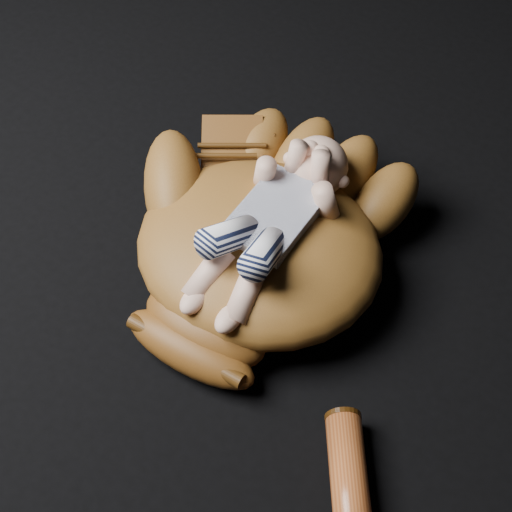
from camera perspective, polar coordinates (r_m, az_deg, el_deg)
name	(u,v)px	position (r m, az deg, el deg)	size (l,w,h in m)	color
baseball_glove	(259,241)	(1.10, 0.23, 1.13)	(0.44, 0.51, 0.16)	brown
newborn_baby	(266,225)	(1.06, 0.70, 2.24)	(0.16, 0.34, 0.14)	#D8A58B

